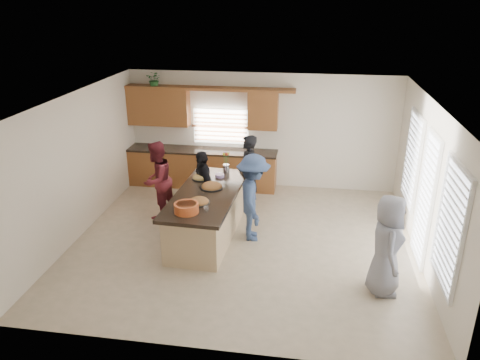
% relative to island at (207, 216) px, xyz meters
% --- Properties ---
extents(floor, '(6.50, 6.50, 0.00)m').
position_rel_island_xyz_m(floor, '(0.73, -0.13, -0.45)').
color(floor, beige).
rests_on(floor, ground).
extents(room_shell, '(6.52, 6.02, 2.81)m').
position_rel_island_xyz_m(room_shell, '(0.73, -0.13, 1.45)').
color(room_shell, silver).
rests_on(room_shell, ground).
extents(back_cabinetry, '(4.08, 0.66, 2.46)m').
position_rel_island_xyz_m(back_cabinetry, '(-0.74, 2.60, 0.46)').
color(back_cabinetry, brown).
rests_on(back_cabinetry, ground).
extents(right_wall_glazing, '(0.06, 4.00, 2.25)m').
position_rel_island_xyz_m(right_wall_glazing, '(3.95, -0.26, 0.89)').
color(right_wall_glazing, white).
rests_on(right_wall_glazing, ground).
extents(island, '(1.27, 2.75, 0.95)m').
position_rel_island_xyz_m(island, '(0.00, 0.00, 0.00)').
color(island, tan).
rests_on(island, ground).
extents(platter_front, '(0.40, 0.40, 0.16)m').
position_rel_island_xyz_m(platter_front, '(-0.03, -0.51, 0.52)').
color(platter_front, black).
rests_on(platter_front, island).
extents(platter_mid, '(0.45, 0.45, 0.18)m').
position_rel_island_xyz_m(platter_mid, '(0.05, 0.23, 0.53)').
color(platter_mid, black).
rests_on(platter_mid, island).
extents(platter_back, '(0.40, 0.40, 0.16)m').
position_rel_island_xyz_m(platter_back, '(-0.26, 0.68, 0.52)').
color(platter_back, black).
rests_on(platter_back, island).
extents(salad_bowl, '(0.43, 0.43, 0.17)m').
position_rel_island_xyz_m(salad_bowl, '(-0.15, -0.92, 0.59)').
color(salad_bowl, '#C65224').
rests_on(salad_bowl, island).
extents(clear_cup, '(0.08, 0.08, 0.10)m').
position_rel_island_xyz_m(clear_cup, '(0.17, -0.82, 0.55)').
color(clear_cup, white).
rests_on(clear_cup, island).
extents(plate_stack, '(0.19, 0.19, 0.06)m').
position_rel_island_xyz_m(plate_stack, '(0.09, 0.84, 0.53)').
color(plate_stack, '#B895DA').
rests_on(plate_stack, island).
extents(flower_vase, '(0.14, 0.14, 0.44)m').
position_rel_island_xyz_m(flower_vase, '(0.18, 1.13, 0.72)').
color(flower_vase, silver).
rests_on(flower_vase, island).
extents(potted_plant, '(0.40, 0.37, 0.40)m').
position_rel_island_xyz_m(potted_plant, '(-1.83, 2.69, 2.15)').
color(potted_plant, '#2B6D2D').
rests_on(potted_plant, back_cabinetry).
extents(woman_left_back, '(0.49, 0.68, 1.71)m').
position_rel_island_xyz_m(woman_left_back, '(0.61, 1.36, 0.40)').
color(woman_left_back, black).
rests_on(woman_left_back, ground).
extents(woman_left_mid, '(0.82, 0.95, 1.67)m').
position_rel_island_xyz_m(woman_left_mid, '(-1.24, 0.74, 0.38)').
color(woman_left_mid, maroon).
rests_on(woman_left_mid, ground).
extents(woman_left_front, '(0.79, 0.96, 1.53)m').
position_rel_island_xyz_m(woman_left_front, '(-0.25, 0.73, 0.31)').
color(woman_left_front, black).
rests_on(woman_left_front, ground).
extents(woman_right_back, '(0.83, 1.21, 1.73)m').
position_rel_island_xyz_m(woman_right_back, '(0.90, 0.07, 0.41)').
color(woman_right_back, navy).
rests_on(woman_right_back, ground).
extents(woman_right_front, '(0.54, 0.83, 1.68)m').
position_rel_island_xyz_m(woman_right_front, '(3.19, -1.37, 0.39)').
color(woman_right_front, gray).
rests_on(woman_right_front, ground).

